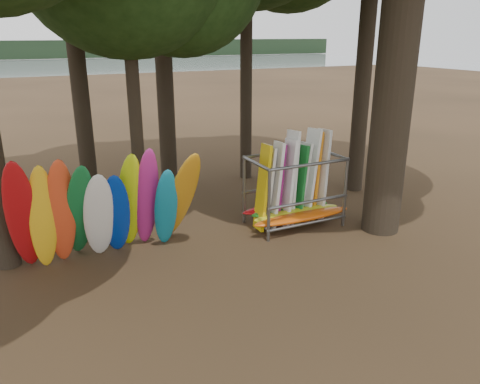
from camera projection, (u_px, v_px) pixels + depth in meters
name	position (u px, v px, depth m)	size (l,w,h in m)	color
ground	(263.00, 263.00, 11.67)	(120.00, 120.00, 0.00)	#47331E
lake	(49.00, 76.00, 62.75)	(160.00, 160.00, 0.00)	gray
far_shore	(28.00, 50.00, 104.67)	(160.00, 4.00, 4.00)	black
kayak_row	(109.00, 209.00, 11.47)	(4.67, 2.12, 3.09)	#B40F12
storage_rack	(294.00, 193.00, 13.76)	(3.21, 1.53, 2.82)	slate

